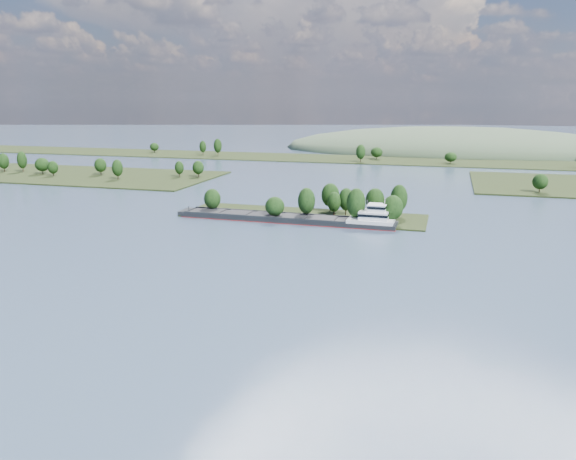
% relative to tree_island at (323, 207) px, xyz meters
% --- Properties ---
extents(ground, '(1800.00, 1800.00, 0.00)m').
position_rel_tree_island_xyz_m(ground, '(-8.22, -59.22, -4.32)').
color(ground, '#34465B').
rests_on(ground, ground).
extents(tree_island, '(100.00, 30.61, 14.86)m').
position_rel_tree_island_xyz_m(tree_island, '(0.00, 0.00, 0.00)').
color(tree_island, black).
rests_on(tree_island, ground).
extents(back_shoreline, '(900.00, 60.00, 15.55)m').
position_rel_tree_island_xyz_m(back_shoreline, '(1.63, 220.53, -3.65)').
color(back_shoreline, black).
rests_on(back_shoreline, ground).
extents(hill_west, '(320.00, 160.00, 44.00)m').
position_rel_tree_island_xyz_m(hill_west, '(51.78, 320.78, -4.32)').
color(hill_west, '#3B4E35').
rests_on(hill_west, ground).
extents(cargo_barge, '(89.68, 12.71, 12.10)m').
position_rel_tree_island_xyz_m(cargo_barge, '(-7.13, -10.22, -2.79)').
color(cargo_barge, black).
rests_on(cargo_barge, ground).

